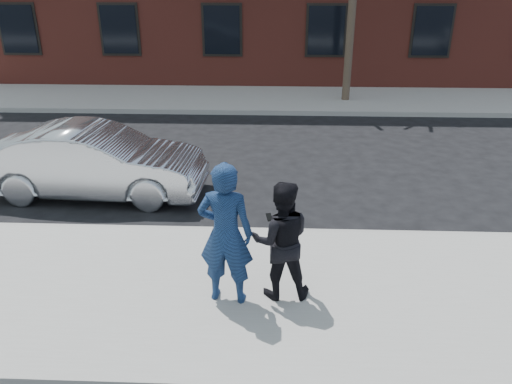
{
  "coord_description": "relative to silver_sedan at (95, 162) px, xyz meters",
  "views": [
    {
      "loc": [
        2.12,
        -6.03,
        4.26
      ],
      "look_at": [
        1.86,
        0.4,
        1.37
      ],
      "focal_mm": 35.0,
      "sensor_mm": 36.0,
      "label": 1
    }
  ],
  "objects": [
    {
      "name": "far_curb",
      "position": [
        1.49,
        6.25,
        -0.64
      ],
      "size": [
        50.0,
        0.1,
        0.15
      ],
      "primitive_type": "cube",
      "color": "#999691",
      "rests_on": "ground"
    },
    {
      "name": "near_sidewalk",
      "position": [
        1.49,
        -3.45,
        -0.64
      ],
      "size": [
        50.0,
        3.5,
        0.15
      ],
      "primitive_type": "cube",
      "color": "gray",
      "rests_on": "ground"
    },
    {
      "name": "man_hoodie",
      "position": [
        2.99,
        -3.63,
        0.42
      ],
      "size": [
        0.77,
        0.57,
        1.98
      ],
      "rotation": [
        0.0,
        0.0,
        3.02
      ],
      "color": "navy",
      "rests_on": "near_sidewalk"
    },
    {
      "name": "ground",
      "position": [
        1.49,
        -3.2,
        -0.72
      ],
      "size": [
        100.0,
        100.0,
        0.0
      ],
      "primitive_type": "plane",
      "color": "black",
      "rests_on": "ground"
    },
    {
      "name": "silver_sedan",
      "position": [
        0.0,
        0.0,
        0.0
      ],
      "size": [
        4.42,
        1.72,
        1.43
      ],
      "primitive_type": "imported",
      "rotation": [
        0.0,
        0.0,
        1.52
      ],
      "color": "#B7BABF",
      "rests_on": "ground"
    },
    {
      "name": "far_sidewalk",
      "position": [
        1.49,
        8.05,
        -0.64
      ],
      "size": [
        50.0,
        3.5,
        0.15
      ],
      "primitive_type": "cube",
      "color": "gray",
      "rests_on": "ground"
    },
    {
      "name": "near_curb",
      "position": [
        1.49,
        -1.65,
        -0.64
      ],
      "size": [
        50.0,
        0.1,
        0.15
      ],
      "primitive_type": "cube",
      "color": "#999691",
      "rests_on": "ground"
    },
    {
      "name": "man_peacoat",
      "position": [
        3.7,
        -3.5,
        0.27
      ],
      "size": [
        0.85,
        0.68,
        1.67
      ],
      "rotation": [
        0.0,
        0.0,
        3.21
      ],
      "color": "black",
      "rests_on": "near_sidewalk"
    }
  ]
}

